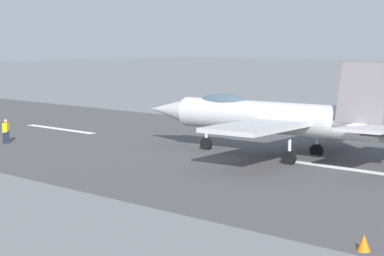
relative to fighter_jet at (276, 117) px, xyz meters
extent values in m
plane|color=slate|center=(-4.94, 0.50, -2.39)|extent=(400.00, 400.00, 0.00)
cube|color=#474548|center=(-4.94, 0.50, -2.38)|extent=(240.00, 26.00, 0.02)
cube|color=white|center=(-5.10, 0.50, -2.37)|extent=(8.00, 0.70, 0.00)
cube|color=white|center=(20.03, 0.50, -2.37)|extent=(8.00, 0.70, 0.00)
cylinder|color=#B3B1B2|center=(0.01, 0.00, -0.07)|extent=(12.99, 3.16, 1.83)
cone|color=#B3B1B2|center=(7.89, 0.83, -0.07)|extent=(3.12, 1.86, 1.56)
ellipsoid|color=#3F5160|center=(3.62, 0.38, 0.61)|extent=(3.70, 1.47, 1.10)
cylinder|color=#47423D|center=(-6.61, -0.14, -0.07)|extent=(2.30, 1.32, 1.10)
cube|color=#B3B1B2|center=(-1.38, 3.70, -0.17)|extent=(3.99, 6.14, 0.24)
cube|color=#B3B1B2|center=(-0.59, -3.91, -0.17)|extent=(3.99, 6.14, 0.24)
cube|color=#B3B1B2|center=(-6.81, 1.70, 0.03)|extent=(2.68, 3.04, 0.16)
cube|color=slate|center=(-5.67, 0.31, 1.63)|extent=(2.68, 1.21, 3.14)
cube|color=slate|center=(-5.48, -1.48, 1.63)|extent=(2.68, 1.21, 3.14)
cylinder|color=silver|center=(4.93, 0.52, -1.69)|extent=(0.18, 0.18, 1.40)
cylinder|color=black|center=(4.93, 0.52, -2.01)|extent=(0.79, 0.38, 0.76)
cylinder|color=silver|center=(-1.95, 1.40, -1.69)|extent=(0.18, 0.18, 1.40)
cylinder|color=black|center=(-1.95, 1.40, -2.01)|extent=(0.79, 0.38, 0.76)
cylinder|color=silver|center=(-1.61, -1.78, -1.69)|extent=(0.18, 0.18, 1.40)
cylinder|color=black|center=(-1.61, -1.78, -2.01)|extent=(0.79, 0.38, 0.76)
cube|color=#1E2338|center=(16.40, 7.50, -1.96)|extent=(0.24, 0.36, 0.85)
cube|color=yellow|center=(16.40, 7.50, -1.33)|extent=(0.48, 0.52, 0.58)
sphere|color=tan|center=(16.40, 7.50, -0.89)|extent=(0.22, 0.22, 0.22)
cylinder|color=yellow|center=(16.58, 7.25, -1.37)|extent=(0.10, 0.10, 0.54)
cylinder|color=yellow|center=(16.23, 7.74, -1.37)|extent=(0.10, 0.10, 0.54)
cone|color=orange|center=(-13.01, 12.99, -2.11)|extent=(0.44, 0.44, 0.55)
camera|label=1|loc=(-23.79, 32.55, 4.23)|focal=65.60mm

